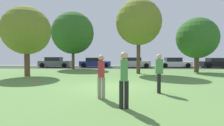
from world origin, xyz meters
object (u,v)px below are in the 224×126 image
at_px(parked_car_black, 217,63).
at_px(person_walking, 124,77).
at_px(street_lamp_post, 196,51).
at_px(parked_car_grey, 55,63).
at_px(person_bystander, 101,74).
at_px(oak_tree_left, 26,31).
at_px(person_thrower, 159,71).
at_px(birch_tree_lone, 139,22).
at_px(oak_tree_right, 197,38).
at_px(parked_car_silver, 135,63).
at_px(parked_car_white, 174,63).
at_px(frisbee_disc, 37,81).
at_px(parked_car_blue, 95,63).
at_px(oak_tree_center, 73,33).

bearing_deg(parked_car_black, person_walking, -123.90).
bearing_deg(street_lamp_post, parked_car_grey, 169.13).
distance_m(person_bystander, parked_car_black, 23.09).
bearing_deg(oak_tree_left, person_thrower, -34.20).
distance_m(birch_tree_lone, oak_tree_right, 6.24).
height_order(parked_car_silver, parked_car_white, parked_car_silver).
bearing_deg(parked_car_black, frisbee_disc, -143.60).
relative_size(parked_car_silver, parked_car_black, 0.93).
relative_size(person_thrower, parked_car_blue, 0.40).
xyz_separation_m(oak_tree_left, person_thrower, (9.34, -6.34, -2.72)).
bearing_deg(oak_tree_right, parked_car_blue, 146.13).
distance_m(frisbee_disc, street_lamp_post, 17.77).
bearing_deg(oak_tree_center, street_lamp_post, -2.54).
bearing_deg(person_walking, birch_tree_lone, -10.03).
distance_m(oak_tree_left, parked_car_black, 23.77).
bearing_deg(frisbee_disc, oak_tree_right, 27.33).
height_order(parked_car_blue, parked_car_black, parked_car_blue).
height_order(person_walking, parked_car_black, person_walking).
height_order(person_thrower, street_lamp_post, street_lamp_post).
bearing_deg(parked_car_blue, parked_car_black, -1.42).
xyz_separation_m(person_bystander, parked_car_black, (14.02, 18.35, -0.31)).
bearing_deg(oak_tree_left, parked_car_white, 36.63).
height_order(oak_tree_right, oak_tree_center, oak_tree_center).
xyz_separation_m(parked_car_grey, parked_car_silver, (11.28, -0.05, -0.01)).
height_order(frisbee_disc, parked_car_grey, parked_car_grey).
relative_size(person_bystander, person_walking, 0.95).
relative_size(frisbee_disc, parked_car_blue, 0.06).
height_order(person_walking, parked_car_blue, person_walking).
bearing_deg(frisbee_disc, oak_tree_center, 92.50).
relative_size(parked_car_blue, street_lamp_post, 0.98).
bearing_deg(street_lamp_post, parked_car_white, 107.85).
relative_size(parked_car_grey, street_lamp_post, 0.98).
distance_m(oak_tree_left, parked_car_grey, 11.28).
relative_size(oak_tree_left, frisbee_disc, 20.89).
bearing_deg(parked_car_grey, oak_tree_right, -22.47).
relative_size(oak_tree_right, person_bystander, 3.19).
xyz_separation_m(person_bystander, parked_car_blue, (-2.89, 18.76, -0.31)).
xyz_separation_m(frisbee_disc, parked_car_blue, (1.81, 14.22, 0.62)).
height_order(person_thrower, parked_car_black, person_thrower).
relative_size(person_bystander, parked_car_grey, 0.38).
bearing_deg(parked_car_white, parked_car_silver, -173.33).
xyz_separation_m(birch_tree_lone, oak_tree_right, (5.89, 1.57, -1.30)).
bearing_deg(birch_tree_lone, parked_car_white, 56.79).
distance_m(parked_car_blue, parked_car_black, 16.92).
relative_size(birch_tree_lone, frisbee_disc, 25.11).
distance_m(frisbee_disc, parked_car_white, 19.38).
xyz_separation_m(oak_tree_right, parked_car_blue, (-11.18, 7.51, -2.75)).
distance_m(oak_tree_center, street_lamp_post, 15.06).
relative_size(person_walking, parked_car_grey, 0.40).
distance_m(person_bystander, frisbee_disc, 6.60).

